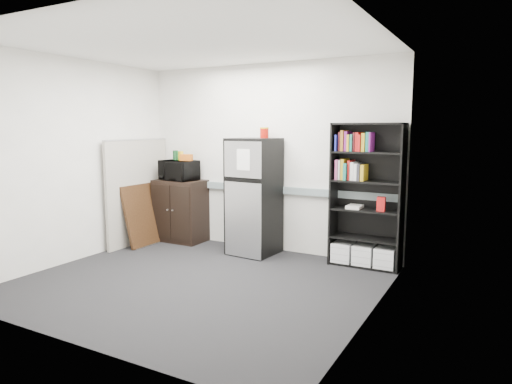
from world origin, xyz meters
TOP-DOWN VIEW (x-y plane):
  - floor at (0.00, 0.00)m, footprint 4.00×4.00m
  - wall_back at (0.00, 1.75)m, footprint 4.00×0.02m
  - wall_right at (2.00, 0.00)m, footprint 0.02×3.50m
  - wall_left at (-2.00, 0.00)m, footprint 0.02×3.50m
  - ceiling at (0.00, 0.00)m, footprint 4.00×3.50m
  - electrical_raceway at (0.00, 1.72)m, footprint 3.92×0.05m
  - wall_note at (-0.35, 1.74)m, footprint 0.14×0.00m
  - bookshelf at (1.53, 1.57)m, footprint 0.90×0.34m
  - cubicle_partition at (-1.90, 1.08)m, footprint 0.06×1.30m
  - cabinet at (-1.41, 1.50)m, footprint 0.78×0.52m
  - microwave at (-1.41, 1.48)m, footprint 0.60×0.44m
  - snack_box_a at (-1.50, 1.52)m, footprint 0.08×0.07m
  - snack_box_b at (-1.50, 1.52)m, footprint 0.08×0.06m
  - snack_box_c at (-1.40, 1.52)m, footprint 0.08×0.07m
  - snack_bag at (-1.25, 1.47)m, footprint 0.20×0.14m
  - refrigerator at (-0.04, 1.42)m, footprint 0.67×0.69m
  - coffee_can at (0.06, 1.55)m, footprint 0.12×0.12m
  - framed_poster at (-1.77, 1.04)m, footprint 0.26×0.74m

SIDE VIEW (x-z plane):
  - floor at x=0.00m, z-range 0.00..0.00m
  - framed_poster at x=-1.77m, z-range 0.01..0.94m
  - cabinet at x=-1.41m, z-range 0.00..0.97m
  - cubicle_partition at x=-1.90m, z-range 0.00..1.62m
  - refrigerator at x=-0.04m, z-range 0.00..1.64m
  - electrical_raceway at x=0.00m, z-range 0.85..0.95m
  - bookshelf at x=1.53m, z-range -0.01..1.84m
  - microwave at x=-1.41m, z-range 0.97..1.29m
  - snack_bag at x=-1.25m, z-range 1.29..1.39m
  - wall_back at x=0.00m, z-range 0.00..2.70m
  - wall_right at x=2.00m, z-range 0.00..2.70m
  - wall_left at x=-2.00m, z-range 0.00..2.70m
  - snack_box_c at x=-1.40m, z-range 1.29..1.43m
  - snack_box_a at x=-1.50m, z-range 1.29..1.44m
  - snack_box_b at x=-1.50m, z-range 1.29..1.44m
  - wall_note at x=-0.35m, z-range 1.50..1.60m
  - coffee_can at x=0.06m, z-range 1.65..1.81m
  - ceiling at x=0.00m, z-range 2.69..2.71m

